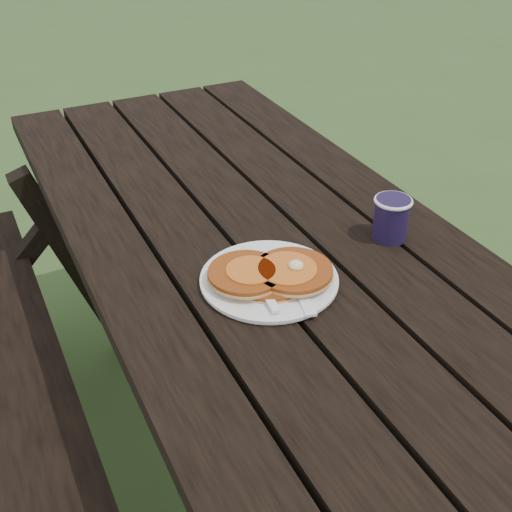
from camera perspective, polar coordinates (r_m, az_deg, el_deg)
name	(u,v)px	position (r m, az deg, el deg)	size (l,w,h in m)	color
ground	(261,465)	(1.85, 0.48, -18.08)	(60.00, 60.00, 0.00)	#344F22
picnic_table	(262,366)	(1.57, 0.54, -9.76)	(1.36, 1.80, 0.75)	black
plate	(269,280)	(1.19, 1.17, -2.15)	(0.25, 0.25, 0.01)	white
pancake_stack	(271,274)	(1.17, 1.37, -1.57)	(0.22, 0.17, 0.04)	#973F11
knife	(298,285)	(1.16, 3.76, -2.60)	(0.02, 0.18, 0.01)	white
fork	(266,293)	(1.13, 0.87, -3.34)	(0.03, 0.16, 0.01)	white
coffee_cup	(391,216)	(1.32, 11.95, 3.51)	(0.08, 0.08, 0.09)	#1C1232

